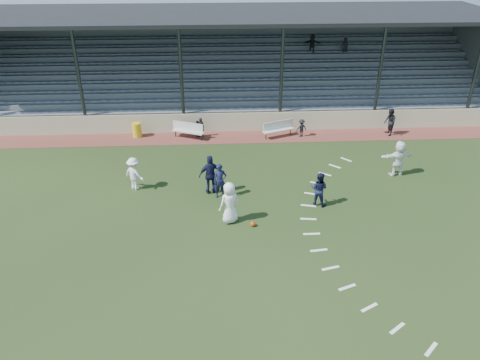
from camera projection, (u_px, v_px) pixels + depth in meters
name	position (u px, v px, depth m)	size (l,w,h in m)	color
ground	(243.00, 236.00, 19.30)	(90.00, 90.00, 0.00)	#213314
cinder_track	(233.00, 137.00, 28.55)	(34.00, 2.00, 0.02)	brown
retaining_wall	(232.00, 122.00, 29.20)	(34.00, 0.18, 1.20)	#C2B895
bench_left	(188.00, 129.00, 28.21)	(1.99, 1.25, 0.95)	beige
bench_right	(278.00, 128.00, 28.42)	(2.00, 1.18, 0.95)	beige
trash_bin	(137.00, 130.00, 28.43)	(0.54, 0.54, 0.87)	gold
football	(253.00, 224.00, 19.90)	(0.23, 0.23, 0.23)	#C0390B
player_white_lead	(230.00, 203.00, 19.85)	(0.92, 0.60, 1.88)	white
player_navy_lead	(220.00, 181.00, 21.76)	(0.62, 0.41, 1.70)	#131534
player_navy_mid	(319.00, 189.00, 21.16)	(0.79, 0.62, 1.63)	#131534
player_white_wing	(134.00, 174.00, 22.47)	(1.07, 0.61, 1.65)	white
player_navy_wing	(211.00, 175.00, 22.06)	(1.14, 0.47, 1.94)	#131534
player_white_back	(398.00, 158.00, 23.74)	(1.74, 0.55, 1.87)	white
official	(390.00, 122.00, 28.48)	(0.81, 0.63, 1.67)	black
sub_left_near	(201.00, 127.00, 28.35)	(0.44, 0.29, 1.21)	black
sub_left_far	(198.00, 129.00, 28.34)	(0.62, 0.26, 1.05)	black
sub_right	(301.00, 128.00, 28.42)	(0.70, 0.40, 1.09)	black
grandstand	(229.00, 76.00, 32.60)	(34.60, 9.00, 6.61)	slate
penalty_arc	(342.00, 233.00, 19.49)	(3.89, 14.63, 0.01)	white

